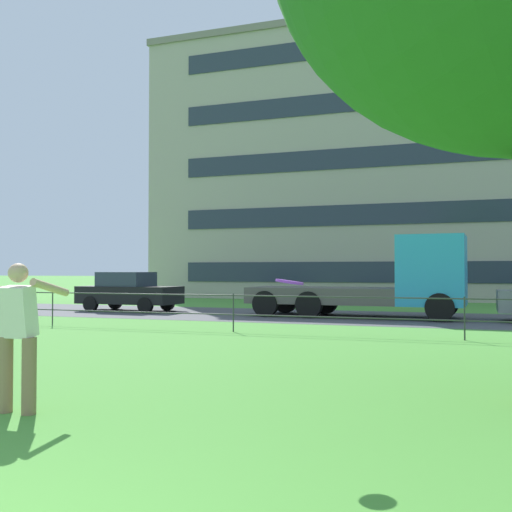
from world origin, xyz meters
name	(u,v)px	position (x,y,z in m)	size (l,w,h in m)	color
street_strip	(377,318)	(0.00, 18.59, 0.00)	(80.00, 6.40, 0.01)	#4C4C51
park_fence	(341,308)	(0.00, 12.64, 0.68)	(40.00, 0.04, 1.00)	#333833
person_thrower	(18,332)	(-1.84, 3.57, 0.91)	(0.52, 0.77, 1.68)	#846B4C
frisbee	(290,282)	(1.32, 3.62, 1.49)	(0.33, 0.33, 0.06)	purple
car_black_center	(129,291)	(-9.71, 18.68, 0.78)	(4.06, 1.93, 1.54)	black
flatbed_truck_left	(387,282)	(0.36, 18.63, 1.22)	(7.38, 2.66, 2.75)	#2D99D1
apartment_building_background	(441,165)	(1.51, 34.79, 7.80)	(33.54, 10.47, 15.59)	#ADA393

